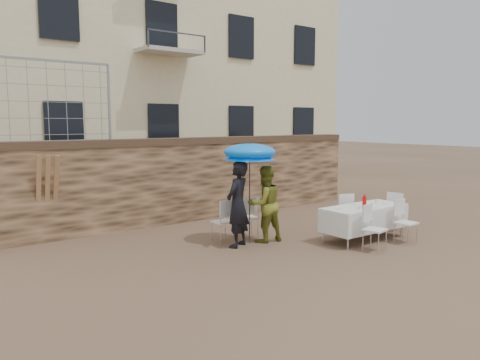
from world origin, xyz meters
TOP-DOWN VIEW (x-y plane):
  - ground at (0.00, 0.00)m, footprint 80.00×80.00m
  - stone_wall at (0.00, 5.00)m, footprint 13.00×0.50m
  - chain_link_fence at (-3.00, 5.00)m, footprint 3.20×0.06m
  - man_suit at (0.16, 1.96)m, footprint 0.80×0.70m
  - woman_dress at (0.91, 1.96)m, footprint 0.90×0.74m
  - umbrella at (0.56, 2.06)m, footprint 1.19×1.19m
  - couple_chair_left at (0.16, 2.51)m, footprint 0.48×0.48m
  - couple_chair_right at (0.86, 2.51)m, footprint 0.57×0.57m
  - banquet_table at (2.81, 0.72)m, footprint 2.10×0.85m
  - soda_bottle at (2.61, 0.57)m, footprint 0.09×0.09m
  - table_chair_front_left at (2.21, -0.03)m, footprint 0.57×0.57m
  - table_chair_front_right at (3.31, -0.03)m, footprint 0.50×0.50m
  - table_chair_back at (3.01, 1.52)m, footprint 0.62×0.62m
  - table_chair_side at (4.21, 0.82)m, footprint 0.58×0.58m
  - wood_planks at (-2.86, 4.75)m, footprint 0.70×0.20m

SIDE VIEW (x-z plane):
  - ground at x=0.00m, z-range 0.00..0.00m
  - couple_chair_left at x=0.16m, z-range 0.00..0.96m
  - couple_chair_right at x=0.86m, z-range 0.00..0.96m
  - table_chair_front_left at x=2.21m, z-range 0.00..0.96m
  - table_chair_front_right at x=3.31m, z-range 0.00..0.96m
  - table_chair_back at x=3.01m, z-range 0.00..0.96m
  - table_chair_side at x=4.21m, z-range 0.00..0.96m
  - banquet_table at x=2.81m, z-range 0.34..1.12m
  - woman_dress at x=0.91m, z-range 0.00..1.70m
  - soda_bottle at x=2.61m, z-range 0.77..1.04m
  - man_suit at x=0.16m, z-range 0.00..1.84m
  - wood_planks at x=-2.86m, z-range 0.00..2.00m
  - stone_wall at x=0.00m, z-range 0.00..2.20m
  - umbrella at x=0.56m, z-range 0.92..2.99m
  - chain_link_fence at x=-3.00m, z-range 2.20..4.00m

